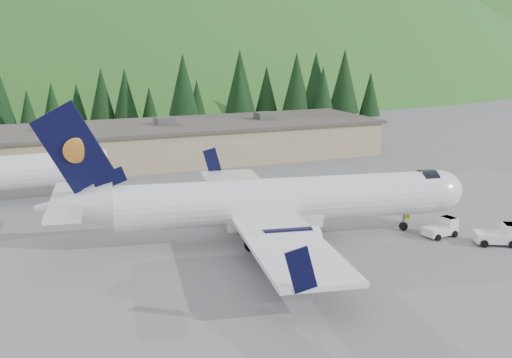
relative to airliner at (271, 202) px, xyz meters
The scene contains 8 objects.
ground 3.43m from the airliner, 10.64° to the right, with size 600.00×600.00×0.00m, color slate.
airliner is the anchor object (origin of this frame).
baggage_tug_a 15.10m from the airliner, 19.40° to the right, with size 3.15×2.11×1.59m.
baggage_tug_b 19.17m from the airliner, 27.26° to the right, with size 3.79×3.16×1.81m.
terminal_building 38.01m from the airliner, 95.97° to the left, with size 71.00×17.00×6.10m.
ramp_worker 14.07m from the airliner, ahead, with size 0.62×0.41×1.71m, color #DEEB00.
tree_line 61.87m from the airliner, 95.08° to the left, with size 111.53×19.10×14.52m.
hills 230.84m from the airliner, 75.29° to the left, with size 614.00×330.00×300.00m.
Camera 1 is at (-22.77, -47.37, 16.94)m, focal length 45.00 mm.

